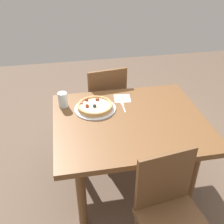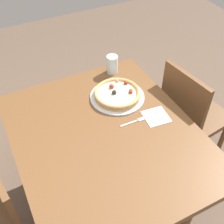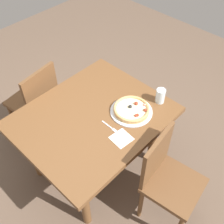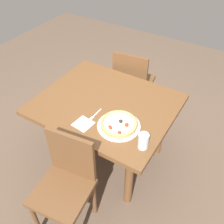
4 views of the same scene
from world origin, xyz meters
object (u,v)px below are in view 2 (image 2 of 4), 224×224
(drinking_glass, at_px, (112,64))
(napkin, at_px, (156,117))
(pizza, at_px, (117,94))
(chair_far, at_px, (191,114))
(fork, at_px, (135,121))
(dining_table, at_px, (106,145))
(plate, at_px, (117,97))

(drinking_glass, relative_size, napkin, 0.91)
(pizza, relative_size, drinking_glass, 2.30)
(chair_far, bearing_deg, drinking_glass, -141.82)
(chair_far, distance_m, fork, 0.57)
(dining_table, xyz_separation_m, pizza, (-0.25, 0.20, 0.13))
(pizza, distance_m, drinking_glass, 0.27)
(chair_far, bearing_deg, pizza, -114.44)
(chair_far, xyz_separation_m, plate, (-0.16, -0.51, 0.24))
(pizza, height_order, napkin, pizza)
(chair_far, bearing_deg, fork, -88.55)
(dining_table, height_order, drinking_glass, drinking_glass)
(plate, distance_m, pizza, 0.03)
(chair_far, bearing_deg, dining_table, -90.07)
(dining_table, relative_size, chair_far, 1.32)
(plate, xyz_separation_m, fork, (0.24, -0.00, -0.00))
(fork, relative_size, drinking_glass, 1.30)
(fork, bearing_deg, drinking_glass, 80.05)
(drinking_glass, distance_m, napkin, 0.52)
(fork, xyz_separation_m, napkin, (0.02, 0.13, -0.00))
(dining_table, height_order, napkin, napkin)
(plate, xyz_separation_m, napkin, (0.26, 0.12, -0.00))
(fork, relative_size, napkin, 1.18)
(dining_table, relative_size, drinking_glass, 9.30)
(dining_table, xyz_separation_m, drinking_glass, (-0.50, 0.29, 0.16))
(plate, bearing_deg, pizza, 132.59)
(chair_far, relative_size, fork, 5.41)
(plate, height_order, pizza, pizza)
(chair_far, height_order, fork, chair_far)
(plate, distance_m, drinking_glass, 0.28)
(pizza, bearing_deg, napkin, 25.61)
(dining_table, distance_m, pizza, 0.34)
(chair_far, height_order, napkin, chair_far)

